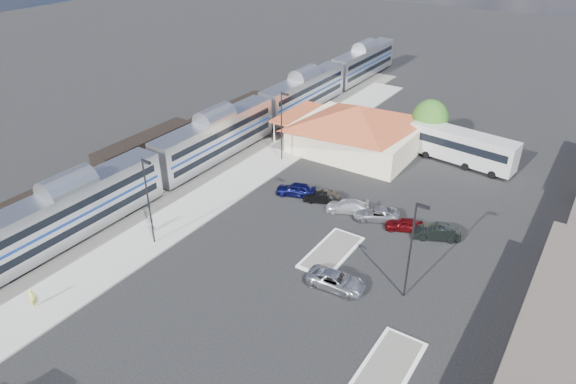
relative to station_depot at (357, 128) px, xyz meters
The scene contains 22 objects.
ground 24.63m from the station_depot, 79.24° to the right, with size 280.00×280.00×0.00m, color black.
railbed 23.14m from the station_depot, 135.78° to the right, with size 16.00×100.00×0.12m, color #4C4944.
platform 19.71m from the station_depot, 112.45° to the right, with size 5.50×92.00×0.18m, color gray.
passenger_train 18.21m from the station_depot, 137.58° to the right, with size 3.00×104.00×5.55m.
freight_cars 26.92m from the station_depot, 136.28° to the right, with size 2.80×46.00×4.00m.
station_depot is the anchor object (origin of this frame).
traffic_island_south 23.80m from the station_depot, 68.74° to the right, with size 3.30×7.50×0.21m.
traffic_island_north 37.12m from the station_depot, 59.88° to the right, with size 3.30×7.50×0.21m.
lamp_plat_s 30.74m from the station_depot, 101.94° to the right, with size 1.08×0.25×9.00m.
lamp_plat_n 10.45m from the station_depot, 128.41° to the right, with size 1.08×0.25×9.00m.
lamp_lot 29.30m from the station_depot, 55.24° to the right, with size 1.08×0.25×9.00m.
tree_depot 9.69m from the station_depot, 38.43° to the left, with size 4.71×4.71×6.63m.
suv 28.59m from the station_depot, 66.65° to the right, with size 2.35×5.09×1.42m, color #ACAFB4.
coach_bus 13.31m from the station_depot, 15.27° to the left, with size 13.44×4.48×4.23m.
person_a 42.53m from the station_depot, 100.60° to the right, with size 0.62×0.41×1.69m, color #D8D643.
person_b 30.00m from the station_depot, 105.67° to the right, with size 0.84×0.65×1.73m, color silver.
parked_car_a 14.81m from the station_depot, 90.29° to the right, with size 1.79×4.45×1.52m, color #0D0F43.
parked_car_b 14.87m from the station_depot, 77.69° to the right, with size 1.38×3.95×1.30m, color black.
parked_car_c 16.12m from the station_depot, 66.60° to the right, with size 1.84×4.52×1.31m, color silver.
parked_car_d 17.38m from the station_depot, 56.37° to the right, with size 2.17×4.70×1.31m, color gray.
parked_car_e 19.54m from the station_depot, 48.96° to the right, with size 1.51×3.75×1.28m, color maroon.
parked_car_f 21.55m from the station_depot, 41.96° to the right, with size 1.56×4.49×1.48m, color black.
Camera 1 is at (22.04, -32.98, 28.52)m, focal length 32.00 mm.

